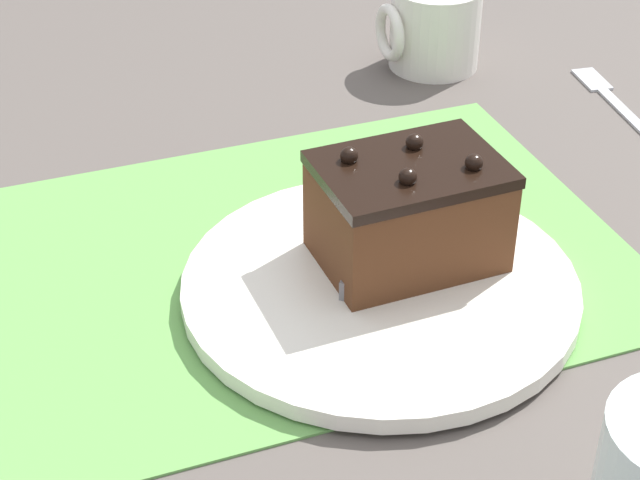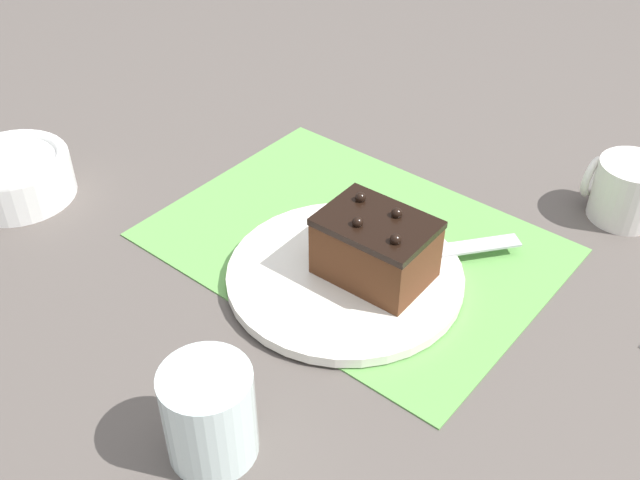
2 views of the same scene
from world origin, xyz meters
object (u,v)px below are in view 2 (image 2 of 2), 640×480
at_px(chocolate_cake, 376,247).
at_px(serving_knife, 385,256).
at_px(cake_plate, 345,276).
at_px(drinking_glass, 209,414).
at_px(small_bowl, 15,174).
at_px(coffee_mug, 626,190).

xyz_separation_m(chocolate_cake, serving_knife, (0.00, -0.03, -0.03)).
xyz_separation_m(cake_plate, drinking_glass, (-0.05, 0.25, 0.04)).
xyz_separation_m(cake_plate, small_bowl, (0.44, 0.14, 0.02)).
height_order(cake_plate, drinking_glass, drinking_glass).
height_order(serving_knife, drinking_glass, drinking_glass).
relative_size(cake_plate, drinking_glass, 2.81).
relative_size(cake_plate, chocolate_cake, 2.17).
distance_m(cake_plate, serving_knife, 0.05).
height_order(chocolate_cake, small_bowl, chocolate_cake).
distance_m(cake_plate, chocolate_cake, 0.05).
bearing_deg(cake_plate, drinking_glass, 100.61).
bearing_deg(serving_knife, drinking_glass, -47.22).
relative_size(cake_plate, coffee_mug, 2.83).
bearing_deg(small_bowl, coffee_mug, -143.86).
height_order(chocolate_cake, coffee_mug, chocolate_cake).
bearing_deg(coffee_mug, serving_knife, 58.80).
bearing_deg(cake_plate, chocolate_cake, -145.97).
height_order(cake_plate, small_bowl, small_bowl).
xyz_separation_m(serving_knife, small_bowl, (0.46, 0.18, 0.01)).
xyz_separation_m(chocolate_cake, drinking_glass, (-0.02, 0.27, -0.01)).
height_order(drinking_glass, coffee_mug, drinking_glass).
distance_m(chocolate_cake, serving_knife, 0.04).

